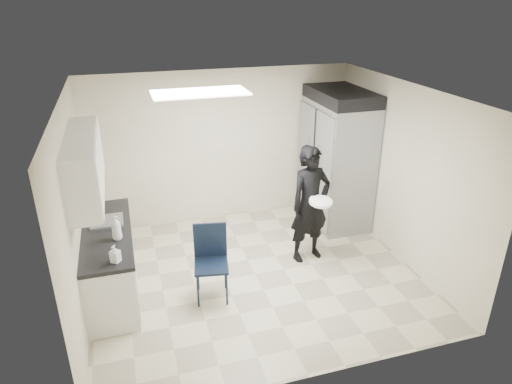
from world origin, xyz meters
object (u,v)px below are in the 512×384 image
object	(u,v)px
commercial_fridge	(336,164)
man_tuxedo	(310,204)
lower_counter	(110,263)
folding_chair	(211,266)

from	to	relation	value
commercial_fridge	man_tuxedo	bearing A→B (deg)	-131.25
lower_counter	folding_chair	xyz separation A→B (m)	(1.26, -0.54, 0.06)
folding_chair	man_tuxedo	xyz separation A→B (m)	(1.60, 0.57, 0.40)
man_tuxedo	lower_counter	bearing A→B (deg)	169.30
commercial_fridge	man_tuxedo	world-z (taller)	commercial_fridge
commercial_fridge	folding_chair	distance (m)	3.05
commercial_fridge	lower_counter	bearing A→B (deg)	-164.12
lower_counter	commercial_fridge	size ratio (longest dim) A/B	0.90
lower_counter	folding_chair	distance (m)	1.37
folding_chair	man_tuxedo	bearing A→B (deg)	29.73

